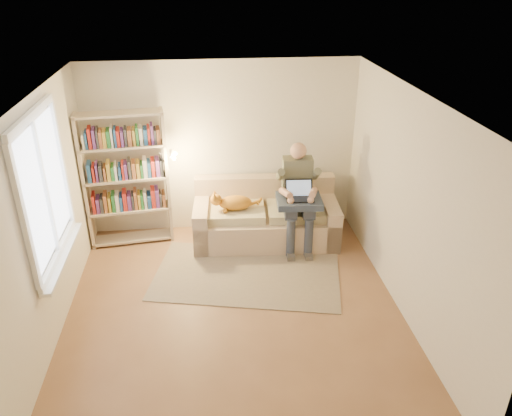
{
  "coord_description": "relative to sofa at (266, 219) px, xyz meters",
  "views": [
    {
      "loc": [
        -0.27,
        -4.83,
        3.8
      ],
      "look_at": [
        0.37,
        1.0,
        0.9
      ],
      "focal_mm": 35.0,
      "sensor_mm": 36.0,
      "label": 1
    }
  ],
  "objects": [
    {
      "name": "floor",
      "position": [
        -0.6,
        -1.75,
        -0.33
      ],
      "size": [
        4.5,
        4.5,
        0.0
      ],
      "primitive_type": "plane",
      "color": "brown",
      "rests_on": "ground"
    },
    {
      "name": "bookshelf",
      "position": [
        -1.99,
        0.15,
        0.78
      ],
      "size": [
        1.35,
        0.44,
        2.0
      ],
      "rotation": [
        0.0,
        0.0,
        0.12
      ],
      "color": "#BCA98E",
      "rests_on": "floor"
    },
    {
      "name": "wall_front",
      "position": [
        -0.6,
        -4.0,
        0.97
      ],
      "size": [
        4.0,
        0.02,
        2.6
      ],
      "primitive_type": "cube",
      "color": "silver",
      "rests_on": "floor"
    },
    {
      "name": "wall_back",
      "position": [
        -0.6,
        0.5,
        0.97
      ],
      "size": [
        4.0,
        0.02,
        2.6
      ],
      "primitive_type": "cube",
      "color": "silver",
      "rests_on": "floor"
    },
    {
      "name": "window",
      "position": [
        -2.54,
        -1.55,
        1.05
      ],
      "size": [
        0.12,
        1.52,
        1.69
      ],
      "color": "white",
      "rests_on": "wall_left"
    },
    {
      "name": "person",
      "position": [
        0.44,
        -0.19,
        0.54
      ],
      "size": [
        0.46,
        0.71,
        1.54
      ],
      "rotation": [
        0.0,
        0.0,
        -0.06
      ],
      "color": "#676A55",
      "rests_on": "sofa"
    },
    {
      "name": "laptop",
      "position": [
        0.46,
        -0.33,
        0.55
      ],
      "size": [
        0.4,
        0.35,
        0.31
      ],
      "rotation": [
        0.0,
        0.0,
        -0.06
      ],
      "color": "black",
      "rests_on": "blanket"
    },
    {
      "name": "wall_left",
      "position": [
        -2.6,
        -1.75,
        0.97
      ],
      "size": [
        0.02,
        4.5,
        2.6
      ],
      "primitive_type": "cube",
      "color": "silver",
      "rests_on": "floor"
    },
    {
      "name": "sofa",
      "position": [
        0.0,
        0.0,
        0.0
      ],
      "size": [
        2.17,
        1.08,
        0.9
      ],
      "rotation": [
        0.0,
        0.0,
        -0.06
      ],
      "color": "tan",
      "rests_on": "floor"
    },
    {
      "name": "rug",
      "position": [
        -0.37,
        -0.95,
        -0.32
      ],
      "size": [
        2.72,
        1.95,
        0.01
      ],
      "primitive_type": "cube",
      "rotation": [
        0.0,
        0.0,
        -0.22
      ],
      "color": "gray",
      "rests_on": "floor"
    },
    {
      "name": "wall_right",
      "position": [
        1.4,
        -1.75,
        0.97
      ],
      "size": [
        0.02,
        4.5,
        2.6
      ],
      "primitive_type": "cube",
      "color": "silver",
      "rests_on": "floor"
    },
    {
      "name": "ceiling",
      "position": [
        -0.6,
        -1.75,
        2.27
      ],
      "size": [
        4.0,
        4.5,
        0.02
      ],
      "primitive_type": "cube",
      "color": "white",
      "rests_on": "wall_back"
    },
    {
      "name": "cat",
      "position": [
        -0.52,
        -0.1,
        0.36
      ],
      "size": [
        0.73,
        0.28,
        0.26
      ],
      "rotation": [
        0.0,
        0.0,
        -0.06
      ],
      "color": "gold",
      "rests_on": "sofa"
    },
    {
      "name": "blanket",
      "position": [
        0.46,
        -0.34,
        0.45
      ],
      "size": [
        0.66,
        0.55,
        0.1
      ],
      "primitive_type": "cube",
      "rotation": [
        0.0,
        0.0,
        -0.06
      ],
      "color": "#2B364C",
      "rests_on": "person"
    }
  ]
}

